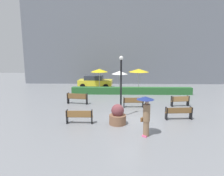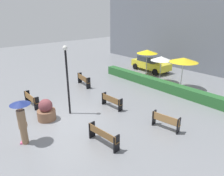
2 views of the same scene
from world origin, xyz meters
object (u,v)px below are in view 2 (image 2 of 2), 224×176
at_px(bench_near_right, 103,135).
at_px(pedestrian_with_umbrella, 22,117).
at_px(bench_near_left, 31,99).
at_px(bench_far_right, 166,121).
at_px(patio_umbrella_yellow_far, 184,60).
at_px(planter_pot, 46,111).
at_px(parked_car, 151,63).
at_px(lamp_post, 67,74).
at_px(bench_mid_center, 111,101).
at_px(patio_umbrella_yellow, 147,52).
at_px(bench_far_left, 83,79).
at_px(patio_umbrella_white, 161,58).

distance_m(bench_near_right, pedestrian_with_umbrella, 3.90).
distance_m(bench_near_left, bench_far_right, 8.81).
distance_m(pedestrian_with_umbrella, patio_umbrella_yellow_far, 12.39).
distance_m(bench_near_right, patio_umbrella_yellow_far, 9.90).
xyz_separation_m(planter_pot, parked_car, (-2.82, 13.02, 0.26)).
bearing_deg(parked_car, bench_near_right, -60.11).
bearing_deg(bench_near_left, lamp_post, 27.58).
bearing_deg(bench_near_right, bench_mid_center, 133.36).
height_order(bench_mid_center, bench_near_left, bench_near_left).
relative_size(bench_far_right, patio_umbrella_yellow, 0.63).
relative_size(planter_pot, lamp_post, 0.30).
bearing_deg(patio_umbrella_yellow_far, parked_car, 154.31).
bearing_deg(lamp_post, bench_far_right, 30.56).
bearing_deg(bench_mid_center, bench_near_left, -133.74).
height_order(bench_near_left, patio_umbrella_yellow, patio_umbrella_yellow).
height_order(pedestrian_with_umbrella, parked_car, pedestrian_with_umbrella).
bearing_deg(pedestrian_with_umbrella, bench_far_left, 126.63).
distance_m(bench_far_right, pedestrian_with_umbrella, 7.27).
bearing_deg(parked_car, patio_umbrella_yellow_far, -25.69).
xyz_separation_m(planter_pot, patio_umbrella_yellow, (-2.12, 11.51, 1.77)).
distance_m(bench_far_left, patio_umbrella_white, 6.94).
bearing_deg(bench_near_left, planter_pot, -0.95).
distance_m(bench_far_left, bench_far_right, 8.77).
bearing_deg(bench_near_left, bench_far_right, 29.55).
relative_size(bench_far_left, planter_pot, 1.44).
distance_m(bench_far_left, bench_near_left, 5.03).
bearing_deg(bench_far_right, lamp_post, -149.44).
distance_m(bench_near_left, planter_pot, 2.42).
xyz_separation_m(bench_near_left, pedestrian_with_umbrella, (3.93, -1.84, 0.87)).
xyz_separation_m(bench_mid_center, bench_near_left, (-3.73, -3.90, 0.02)).
height_order(bench_far_left, patio_umbrella_yellow_far, patio_umbrella_yellow_far).
bearing_deg(bench_mid_center, bench_far_left, 168.16).
xyz_separation_m(bench_near_right, patio_umbrella_white, (-3.87, 9.59, 1.67)).
xyz_separation_m(patio_umbrella_yellow_far, parked_car, (-5.20, 2.50, -1.61)).
bearing_deg(parked_car, patio_umbrella_white, -38.82).
xyz_separation_m(bench_near_left, lamp_post, (2.65, 1.38, 2.06)).
bearing_deg(bench_far_right, bench_mid_center, -173.52).
bearing_deg(planter_pot, bench_mid_center, 71.66).
xyz_separation_m(bench_far_left, bench_near_right, (7.62, -3.98, -0.04)).
bearing_deg(patio_umbrella_white, bench_mid_center, -80.91).
xyz_separation_m(pedestrian_with_umbrella, planter_pot, (-1.50, 1.80, -0.83)).
bearing_deg(patio_umbrella_white, bench_near_left, -104.25).
xyz_separation_m(bench_far_right, patio_umbrella_yellow_far, (-2.86, 6.14, 1.92)).
bearing_deg(planter_pot, patio_umbrella_yellow_far, 77.25).
bearing_deg(bench_near_right, patio_umbrella_yellow_far, 100.28).
distance_m(bench_far_left, patio_umbrella_yellow_far, 8.32).
height_order(bench_far_left, bench_near_left, bench_far_left).
height_order(bench_near_left, patio_umbrella_yellow_far, patio_umbrella_yellow_far).
xyz_separation_m(bench_mid_center, bench_far_right, (3.93, 0.45, 0.02)).
height_order(bench_near_right, lamp_post, lamp_post).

